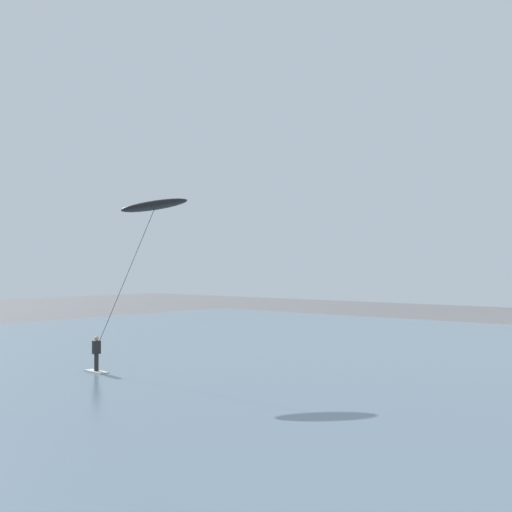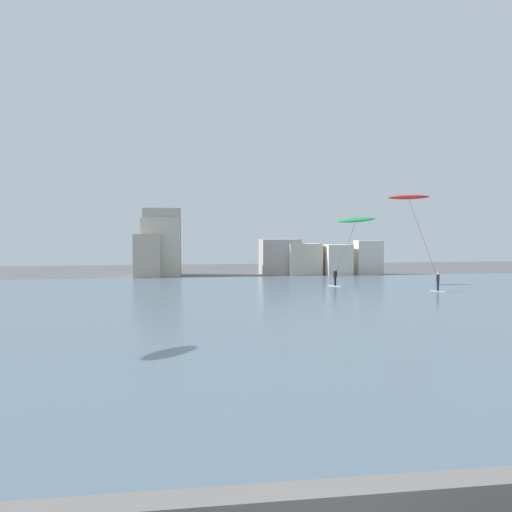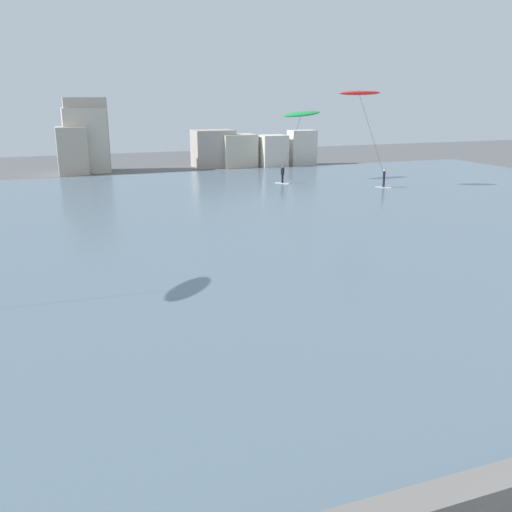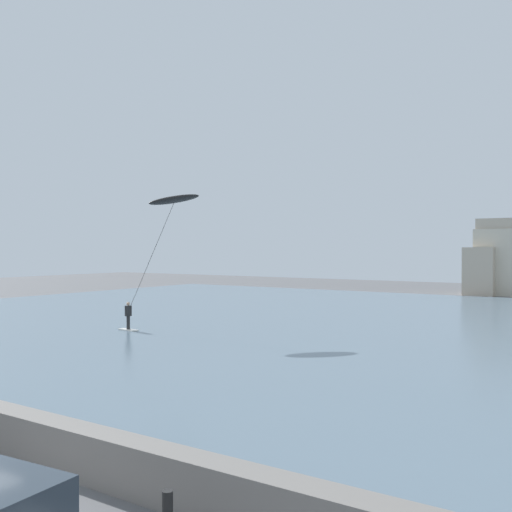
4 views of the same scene
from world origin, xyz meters
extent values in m
cube|color=slate|center=(0.00, 30.34, 0.05)|extent=(84.00, 52.00, 0.10)
cube|color=#B7A893|center=(-5.36, 59.08, 2.49)|extent=(3.05, 2.88, 4.97)
cube|color=beige|center=(-3.82, 60.54, 3.43)|extent=(4.50, 3.62, 6.86)
cube|color=#B7A893|center=(-3.67, 59.98, 3.97)|extent=(4.41, 2.10, 7.94)
cube|color=#A89E93|center=(10.42, 60.13, 2.13)|extent=(4.64, 3.49, 4.27)
cube|color=beige|center=(13.19, 59.41, 1.88)|extent=(3.95, 3.46, 3.75)
cube|color=beige|center=(17.06, 58.03, 1.83)|extent=(3.04, 2.88, 3.66)
cube|color=beige|center=(20.91, 58.08, 2.07)|extent=(3.13, 2.01, 4.13)
cube|color=silver|center=(12.79, 44.88, 0.13)|extent=(1.30, 1.30, 0.06)
cylinder|color=black|center=(12.79, 44.88, 0.55)|extent=(0.20, 0.20, 0.78)
cube|color=black|center=(12.79, 44.88, 1.24)|extent=(0.40, 0.40, 0.60)
sphere|color=#9E7051|center=(12.79, 44.88, 1.65)|extent=(0.20, 0.20, 0.20)
cylinder|color=#333333|center=(14.06, 45.67, 3.73)|extent=(2.57, 1.61, 5.09)
ellipsoid|color=green|center=(15.33, 46.46, 6.42)|extent=(4.03, 1.38, 0.93)
cube|color=silver|center=(20.42, 39.45, 0.13)|extent=(1.40, 1.17, 0.06)
cylinder|color=#191E33|center=(20.42, 39.45, 0.55)|extent=(0.20, 0.20, 0.78)
cube|color=#191E33|center=(20.42, 39.45, 1.24)|extent=(0.38, 0.40, 0.60)
sphere|color=beige|center=(20.42, 39.45, 1.65)|extent=(0.20, 0.20, 0.20)
cylinder|color=#333333|center=(19.23, 39.94, 4.69)|extent=(2.41, 1.01, 7.00)
ellipsoid|color=red|center=(18.04, 40.43, 8.33)|extent=(3.71, 2.36, 0.50)
camera|label=1|loc=(9.42, 0.94, 5.00)|focal=46.71mm
camera|label=2|loc=(-2.49, -5.55, 5.62)|focal=38.76mm
camera|label=3|loc=(-7.74, -3.26, 8.15)|focal=38.86mm
camera|label=4|loc=(9.93, -4.75, 4.89)|focal=41.77mm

